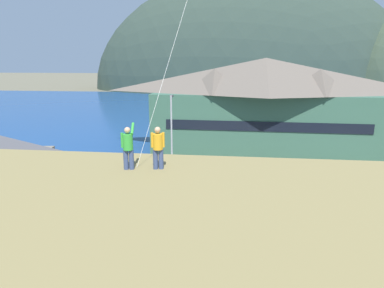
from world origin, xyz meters
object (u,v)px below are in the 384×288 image
(storage_shed_waterside, at_px, (215,134))
(moored_boat_outer_mooring, at_px, (224,128))
(harbor_lodge, at_px, (264,104))
(moored_boat_wharfside, at_px, (181,125))
(person_companion, at_px, (158,147))
(parking_light_pole, at_px, (172,131))
(parked_car_mid_row_near, at_px, (139,178))
(person_kite_flyer, at_px, (128,146))
(parked_car_lone_by_shed, at_px, (314,189))
(parked_car_back_row_right, at_px, (81,180))
(wharf_dock, at_px, (201,130))
(storage_shed_near_lot, at_px, (1,166))
(moored_boat_inner_slip, at_px, (178,130))
(parked_car_back_row_left, at_px, (230,185))

(storage_shed_waterside, xyz_separation_m, moored_boat_outer_mooring, (0.78, 11.18, -1.42))
(harbor_lodge, xyz_separation_m, moored_boat_wharfside, (-12.34, 13.17, -5.38))
(harbor_lodge, bearing_deg, person_companion, -103.36)
(moored_boat_outer_mooring, bearing_deg, parking_light_pole, -101.70)
(parked_car_mid_row_near, height_order, person_kite_flyer, person_kite_flyer)
(parked_car_mid_row_near, height_order, person_companion, person_companion)
(parked_car_lone_by_shed, xyz_separation_m, parked_car_back_row_right, (-19.74, -0.25, 0.00))
(harbor_lodge, bearing_deg, parked_car_back_row_right, -137.56)
(parked_car_back_row_right, relative_size, person_companion, 2.46)
(harbor_lodge, height_order, parked_car_lone_by_shed, harbor_lodge)
(storage_shed_waterside, height_order, person_companion, person_companion)
(storage_shed_waterside, relative_size, wharf_dock, 0.49)
(wharf_dock, relative_size, person_companion, 6.70)
(harbor_lodge, height_order, moored_boat_outer_mooring, harbor_lodge)
(harbor_lodge, distance_m, storage_shed_waterside, 7.08)
(storage_shed_waterside, relative_size, person_companion, 3.32)
(moored_boat_wharfside, xyz_separation_m, parked_car_mid_row_near, (0.44, -27.34, 0.34))
(storage_shed_near_lot, height_order, parked_car_back_row_right, storage_shed_near_lot)
(wharf_dock, distance_m, moored_boat_inner_slip, 4.01)
(moored_boat_inner_slip, distance_m, parked_car_back_row_right, 25.04)
(parking_light_pole, bearing_deg, parked_car_back_row_left, -38.82)
(parked_car_lone_by_shed, distance_m, person_kite_flyer, 18.93)
(moored_boat_inner_slip, xyz_separation_m, parked_car_mid_row_near, (0.22, -23.39, 0.34))
(parked_car_back_row_left, bearing_deg, moored_boat_wharfside, 106.58)
(moored_boat_wharfside, xyz_separation_m, parking_light_pole, (2.75, -23.72, 3.89))
(moored_boat_outer_mooring, bearing_deg, parked_car_mid_row_near, -105.02)
(parked_car_back_row_right, bearing_deg, parked_car_back_row_left, 1.21)
(parked_car_mid_row_near, height_order, parking_light_pole, parking_light_pole)
(wharf_dock, distance_m, parked_car_lone_by_shed, 29.05)
(wharf_dock, xyz_separation_m, parked_car_lone_by_shed, (11.72, -26.57, 0.71))
(harbor_lodge, relative_size, storage_shed_waterside, 4.91)
(moored_boat_outer_mooring, height_order, parked_car_mid_row_near, moored_boat_outer_mooring)
(parked_car_back_row_right, bearing_deg, moored_boat_wharfside, 81.09)
(parked_car_back_row_left, xyz_separation_m, person_kite_flyer, (-4.10, -13.92, 6.74))
(moored_boat_outer_mooring, xyz_separation_m, parked_car_mid_row_near, (-6.82, -25.43, 0.34))
(moored_boat_outer_mooring, height_order, moored_boat_inner_slip, same)
(parked_car_back_row_left, relative_size, parked_car_back_row_right, 1.00)
(person_kite_flyer, bearing_deg, storage_shed_near_lot, 141.39)
(storage_shed_waterside, height_order, moored_boat_inner_slip, storage_shed_waterside)
(wharf_dock, xyz_separation_m, moored_boat_wharfside, (-3.55, 1.73, 0.37))
(moored_boat_outer_mooring, height_order, parked_car_lone_by_shed, moored_boat_outer_mooring)
(storage_shed_near_lot, relative_size, moored_boat_outer_mooring, 0.99)
(parked_car_back_row_left, distance_m, parking_light_pole, 8.09)
(harbor_lodge, xyz_separation_m, parking_light_pole, (-9.59, -10.55, -1.49))
(moored_boat_outer_mooring, bearing_deg, parked_car_back_row_right, -113.79)
(moored_boat_outer_mooring, distance_m, person_kite_flyer, 41.01)
(parked_car_mid_row_near, bearing_deg, moored_boat_outer_mooring, 74.98)
(harbor_lodge, height_order, moored_boat_inner_slip, harbor_lodge)
(wharf_dock, height_order, person_companion, person_companion)
(moored_boat_outer_mooring, bearing_deg, storage_shed_waterside, -94.02)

